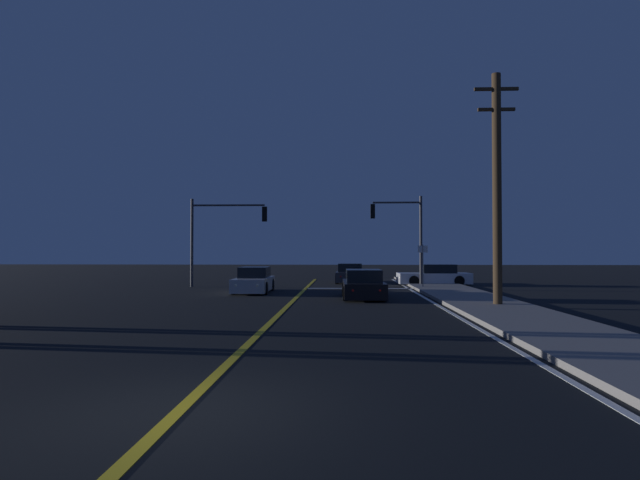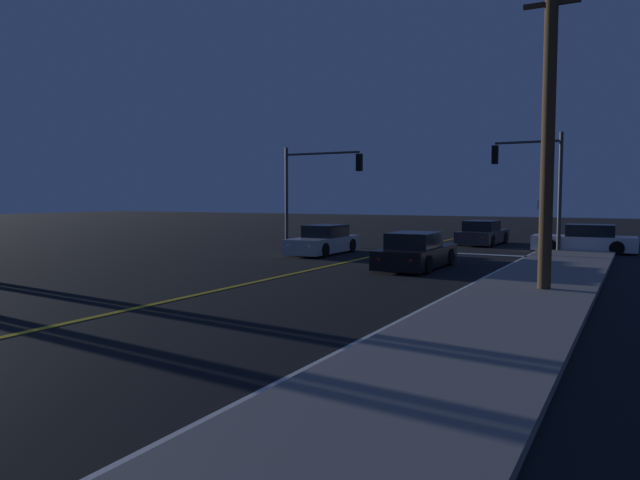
{
  "view_description": "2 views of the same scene",
  "coord_description": "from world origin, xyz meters",
  "px_view_note": "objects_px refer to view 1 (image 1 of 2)",
  "views": [
    {
      "loc": [
        2.24,
        -7.17,
        2.17
      ],
      "look_at": [
        0.94,
        21.6,
        2.79
      ],
      "focal_mm": 29.77,
      "sensor_mm": 36.0,
      "label": 1
    },
    {
      "loc": [
        10.39,
        -3.17,
        2.6
      ],
      "look_at": [
        -1.02,
        17.71,
        0.89
      ],
      "focal_mm": 32.96,
      "sensor_mm": 36.0,
      "label": 2
    }
  ],
  "objects_px": {
    "car_lead_oncoming_charcoal": "(350,274)",
    "traffic_signal_near_right": "(403,227)",
    "street_sign_corner": "(423,259)",
    "car_distant_tail_silver": "(254,281)",
    "car_parked_curb_black": "(363,286)",
    "car_mid_block_white": "(435,276)",
    "utility_pole_right": "(497,187)",
    "traffic_signal_far_left": "(220,227)"
  },
  "relations": [
    {
      "from": "car_lead_oncoming_charcoal",
      "to": "car_distant_tail_silver",
      "type": "bearing_deg",
      "value": -118.28
    },
    {
      "from": "traffic_signal_far_left",
      "to": "car_lead_oncoming_charcoal",
      "type": "bearing_deg",
      "value": 32.2
    },
    {
      "from": "car_parked_curb_black",
      "to": "car_lead_oncoming_charcoal",
      "type": "xyz_separation_m",
      "value": [
        -0.46,
        12.36,
        -0.0
      ]
    },
    {
      "from": "car_lead_oncoming_charcoal",
      "to": "car_distant_tail_silver",
      "type": "distance_m",
      "value": 10.42
    },
    {
      "from": "traffic_signal_far_left",
      "to": "car_distant_tail_silver",
      "type": "bearing_deg",
      "value": -55.45
    },
    {
      "from": "car_distant_tail_silver",
      "to": "car_mid_block_white",
      "type": "bearing_deg",
      "value": -149.37
    },
    {
      "from": "car_lead_oncoming_charcoal",
      "to": "car_mid_block_white",
      "type": "bearing_deg",
      "value": -22.26
    },
    {
      "from": "car_lead_oncoming_charcoal",
      "to": "utility_pole_right",
      "type": "bearing_deg",
      "value": -69.6
    },
    {
      "from": "traffic_signal_near_right",
      "to": "car_lead_oncoming_charcoal",
      "type": "bearing_deg",
      "value": -48.13
    },
    {
      "from": "traffic_signal_near_right",
      "to": "street_sign_corner",
      "type": "relative_size",
      "value": 2.21
    },
    {
      "from": "car_mid_block_white",
      "to": "traffic_signal_far_left",
      "type": "xyz_separation_m",
      "value": [
        -13.41,
        -2.6,
        3.07
      ]
    },
    {
      "from": "car_parked_curb_black",
      "to": "traffic_signal_near_right",
      "type": "bearing_deg",
      "value": 71.14
    },
    {
      "from": "car_lead_oncoming_charcoal",
      "to": "traffic_signal_near_right",
      "type": "xyz_separation_m",
      "value": [
        3.25,
        -3.62,
        3.15
      ]
    },
    {
      "from": "traffic_signal_far_left",
      "to": "utility_pole_right",
      "type": "bearing_deg",
      "value": -39.97
    },
    {
      "from": "utility_pole_right",
      "to": "traffic_signal_far_left",
      "type": "bearing_deg",
      "value": 140.03
    },
    {
      "from": "car_parked_curb_black",
      "to": "traffic_signal_far_left",
      "type": "xyz_separation_m",
      "value": [
        -8.43,
        7.34,
        3.07
      ]
    },
    {
      "from": "car_mid_block_white",
      "to": "car_distant_tail_silver",
      "type": "height_order",
      "value": "same"
    },
    {
      "from": "traffic_signal_far_left",
      "to": "car_parked_curb_black",
      "type": "bearing_deg",
      "value": -41.02
    },
    {
      "from": "car_parked_curb_black",
      "to": "car_mid_block_white",
      "type": "height_order",
      "value": "same"
    },
    {
      "from": "car_distant_tail_silver",
      "to": "street_sign_corner",
      "type": "xyz_separation_m",
      "value": [
        9.31,
        2.59,
        1.13
      ]
    },
    {
      "from": "car_distant_tail_silver",
      "to": "street_sign_corner",
      "type": "relative_size",
      "value": 1.84
    },
    {
      "from": "street_sign_corner",
      "to": "car_distant_tail_silver",
      "type": "bearing_deg",
      "value": -164.43
    },
    {
      "from": "car_parked_curb_black",
      "to": "utility_pole_right",
      "type": "xyz_separation_m",
      "value": [
        5.02,
        -3.95,
        4.1
      ]
    },
    {
      "from": "car_distant_tail_silver",
      "to": "traffic_signal_far_left",
      "type": "xyz_separation_m",
      "value": [
        -2.75,
        3.99,
        3.07
      ]
    },
    {
      "from": "traffic_signal_near_right",
      "to": "car_mid_block_white",
      "type": "bearing_deg",
      "value": -151.26
    },
    {
      "from": "utility_pole_right",
      "to": "car_lead_oncoming_charcoal",
      "type": "bearing_deg",
      "value": 108.59
    },
    {
      "from": "traffic_signal_far_left",
      "to": "street_sign_corner",
      "type": "relative_size",
      "value": 2.11
    },
    {
      "from": "car_distant_tail_silver",
      "to": "traffic_signal_far_left",
      "type": "bearing_deg",
      "value": -56.56
    },
    {
      "from": "car_mid_block_white",
      "to": "traffic_signal_far_left",
      "type": "bearing_deg",
      "value": 98.53
    },
    {
      "from": "car_mid_block_white",
      "to": "utility_pole_right",
      "type": "relative_size",
      "value": 0.52
    },
    {
      "from": "car_parked_curb_black",
      "to": "car_lead_oncoming_charcoal",
      "type": "distance_m",
      "value": 12.37
    },
    {
      "from": "traffic_signal_near_right",
      "to": "utility_pole_right",
      "type": "bearing_deg",
      "value": 99.99
    },
    {
      "from": "traffic_signal_near_right",
      "to": "traffic_signal_far_left",
      "type": "xyz_separation_m",
      "value": [
        -11.22,
        -1.4,
        -0.07
      ]
    },
    {
      "from": "car_distant_tail_silver",
      "to": "utility_pole_right",
      "type": "bearing_deg",
      "value": 144.65
    },
    {
      "from": "utility_pole_right",
      "to": "traffic_signal_near_right",
      "type": "bearing_deg",
      "value": 99.99
    },
    {
      "from": "car_mid_block_white",
      "to": "traffic_signal_far_left",
      "type": "relative_size",
      "value": 0.87
    },
    {
      "from": "street_sign_corner",
      "to": "car_lead_oncoming_charcoal",
      "type": "bearing_deg",
      "value": 122.44
    },
    {
      "from": "car_lead_oncoming_charcoal",
      "to": "street_sign_corner",
      "type": "relative_size",
      "value": 1.83
    },
    {
      "from": "car_lead_oncoming_charcoal",
      "to": "traffic_signal_far_left",
      "type": "height_order",
      "value": "traffic_signal_far_left"
    },
    {
      "from": "car_parked_curb_black",
      "to": "car_distant_tail_silver",
      "type": "height_order",
      "value": "same"
    },
    {
      "from": "utility_pole_right",
      "to": "car_mid_block_white",
      "type": "bearing_deg",
      "value": 90.22
    },
    {
      "from": "car_distant_tail_silver",
      "to": "traffic_signal_far_left",
      "type": "height_order",
      "value": "traffic_signal_far_left"
    }
  ]
}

